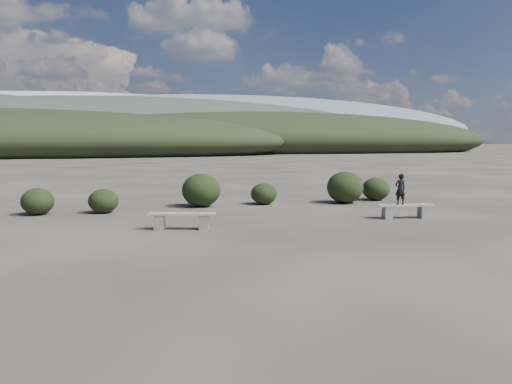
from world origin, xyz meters
name	(u,v)px	position (x,y,z in m)	size (l,w,h in m)	color
ground	(326,252)	(0.00, 0.00, 0.00)	(1200.00, 1200.00, 0.00)	#2D2823
bench_left	(182,219)	(-2.86, 3.95, 0.30)	(2.02, 0.97, 0.50)	slate
bench_right	(405,210)	(4.70, 4.07, 0.29)	(1.95, 0.68, 0.48)	slate
seated_person	(400,189)	(4.50, 4.10, 1.00)	(0.38, 0.25, 1.04)	black
shrub_a	(103,201)	(-5.15, 8.21, 0.44)	(1.08, 1.08, 0.88)	black
shrub_b	(201,190)	(-1.43, 9.05, 0.66)	(1.54, 1.54, 1.32)	black
shrub_c	(264,194)	(1.20, 9.06, 0.44)	(1.10, 1.10, 0.88)	black
shrub_d	(345,187)	(4.62, 8.53, 0.67)	(1.54, 1.54, 1.35)	black
shrub_e	(376,189)	(6.41, 9.12, 0.51)	(1.22, 1.22, 1.01)	black
shrub_f	(38,201)	(-7.39, 8.39, 0.48)	(1.13, 1.13, 0.95)	black
mountain_ridges	(110,130)	(-7.48, 339.06, 10.84)	(500.00, 400.00, 56.00)	black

